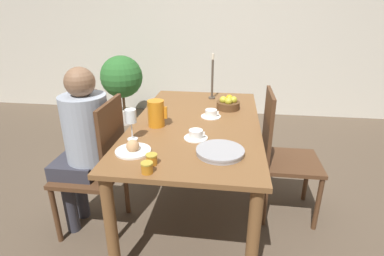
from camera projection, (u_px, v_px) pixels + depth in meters
The scene contains 17 objects.
ground_plane at pixel (196, 206), 2.48m from camera, with size 20.00×20.00×0.00m, color brown.
wall_back at pixel (217, 24), 4.21m from camera, with size 10.00×0.06×2.60m.
dining_table at pixel (196, 135), 2.23m from camera, with size 0.91×1.62×0.75m.
chair_person_side at pixel (99, 166), 2.06m from camera, with size 0.42×0.42×0.98m.
chair_opposite at pixel (281, 153), 2.24m from camera, with size 0.42×0.42×0.98m.
person_seated at pixel (83, 138), 2.01m from camera, with size 0.39×0.41×1.20m.
red_pitcher at pixel (156, 113), 2.08m from camera, with size 0.14×0.12×0.19m.
wine_glass_water at pixel (131, 117), 1.85m from camera, with size 0.07×0.07×0.20m.
teacup_near_person at pixel (196, 135), 1.91m from camera, with size 0.15×0.15×0.06m.
teacup_across at pixel (211, 114), 2.28m from camera, with size 0.15×0.15×0.06m.
serving_tray at pixel (220, 152), 1.71m from camera, with size 0.28×0.28×0.03m.
bread_plate at pixel (133, 149), 1.73m from camera, with size 0.21×0.21×0.08m.
jam_jar_amber at pixel (147, 167), 1.51m from camera, with size 0.06×0.06×0.06m.
jam_jar_red at pixel (152, 159), 1.59m from camera, with size 0.06×0.06×0.06m.
fruit_bowl at pixel (228, 104), 2.44m from camera, with size 0.19×0.19×0.11m.
candlestick_tall at pixel (212, 81), 2.67m from camera, with size 0.06×0.06×0.40m.
potted_plant at pixel (122, 79), 3.99m from camera, with size 0.56×0.56×0.94m.
Camera 1 is at (0.24, -2.03, 1.54)m, focal length 28.00 mm.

